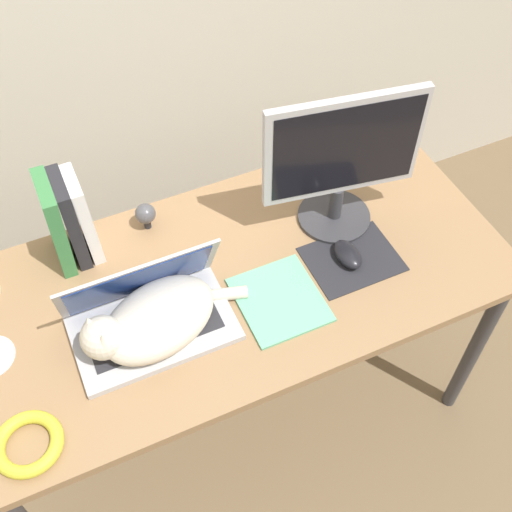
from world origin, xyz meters
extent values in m
plane|color=brown|center=(0.00, 0.00, 0.00)|extent=(12.00, 12.00, 0.00)
cube|color=#93704C|center=(0.00, 0.34, 0.71)|extent=(1.42, 0.67, 0.03)
cylinder|color=#38383D|center=(0.66, 0.05, 0.35)|extent=(0.04, 0.04, 0.70)
cylinder|color=#38383D|center=(0.66, 0.62, 0.35)|extent=(0.04, 0.04, 0.70)
cube|color=#B7B7BC|center=(-0.24, 0.27, 0.73)|extent=(0.38, 0.23, 0.02)
cube|color=#28282D|center=(-0.24, 0.26, 0.75)|extent=(0.31, 0.12, 0.00)
cube|color=#B7B7BC|center=(-0.24, 0.33, 0.85)|extent=(0.38, 0.10, 0.21)
cube|color=navy|center=(-0.24, 0.33, 0.85)|extent=(0.34, 0.09, 0.18)
ellipsoid|color=beige|center=(-0.22, 0.26, 0.78)|extent=(0.34, 0.27, 0.12)
sphere|color=beige|center=(-0.35, 0.24, 0.81)|extent=(0.10, 0.10, 0.10)
cone|color=beige|center=(-0.37, 0.27, 0.85)|extent=(0.04, 0.04, 0.03)
cone|color=beige|center=(-0.35, 0.21, 0.85)|extent=(0.04, 0.04, 0.03)
cylinder|color=beige|center=(-0.06, 0.29, 0.74)|extent=(0.14, 0.07, 0.03)
cylinder|color=#333338|center=(0.33, 0.41, 0.73)|extent=(0.20, 0.20, 0.01)
cylinder|color=#333338|center=(0.33, 0.41, 0.79)|extent=(0.04, 0.04, 0.10)
cube|color=#B2B2B7|center=(0.33, 0.41, 0.98)|extent=(0.41, 0.09, 0.29)
cube|color=black|center=(0.33, 0.40, 0.98)|extent=(0.37, 0.06, 0.26)
cube|color=#232328|center=(0.30, 0.26, 0.73)|extent=(0.24, 0.19, 0.00)
ellipsoid|color=black|center=(0.29, 0.27, 0.75)|extent=(0.06, 0.10, 0.04)
cube|color=#387A42|center=(-0.37, 0.58, 0.85)|extent=(0.04, 0.14, 0.26)
cube|color=#232328|center=(-0.33, 0.58, 0.85)|extent=(0.03, 0.13, 0.26)
cube|color=white|center=(-0.30, 0.58, 0.85)|extent=(0.04, 0.12, 0.25)
torus|color=gold|center=(-0.57, 0.10, 0.74)|extent=(0.15, 0.15, 0.03)
cube|color=#6BBC93|center=(0.08, 0.22, 0.73)|extent=(0.20, 0.22, 0.01)
cylinder|color=#232328|center=(-0.14, 0.59, 0.74)|extent=(0.02, 0.02, 0.02)
sphere|color=#4C4C51|center=(-0.14, 0.59, 0.78)|extent=(0.06, 0.06, 0.06)
camera|label=1|loc=(-0.36, -0.58, 2.03)|focal=45.00mm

